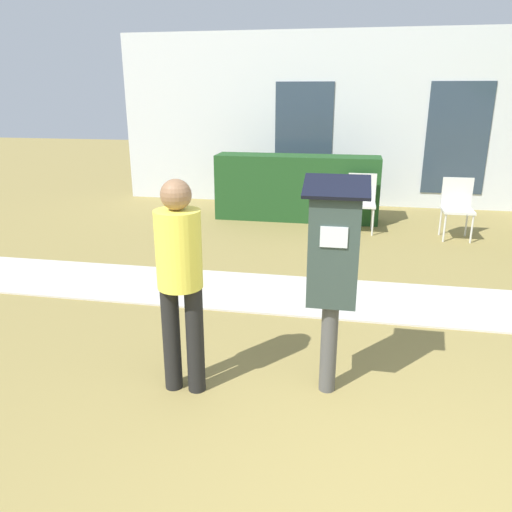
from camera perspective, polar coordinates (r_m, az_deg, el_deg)
The scene contains 7 objects.
sidewalk at distance 5.48m, azimuth 14.88°, elevation -5.03°, with size 12.00×1.10×0.02m.
building_facade at distance 9.96m, azimuth 13.90°, elevation 14.75°, with size 10.00×0.26×3.20m.
parking_meter at distance 3.47m, azimuth 8.80°, elevation -0.55°, with size 0.44×0.31×1.59m.
person_standing at distance 3.51m, azimuth -8.70°, elevation -1.83°, with size 0.32×0.32×1.58m.
outdoor_chair_left at distance 8.08m, azimuth 11.95°, elevation 6.52°, with size 0.44×0.44×0.90m.
outdoor_chair_middle at distance 8.10m, azimuth 22.01°, elevation 5.60°, with size 0.44×0.44×0.90m.
hedge_row at distance 8.67m, azimuth 4.68°, elevation 7.77°, with size 2.77×0.60×1.10m.
Camera 1 is at (-0.48, -2.02, 2.12)m, focal length 35.00 mm.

